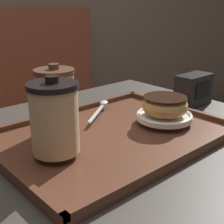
{
  "coord_description": "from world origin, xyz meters",
  "views": [
    {
      "loc": [
        -0.45,
        -0.49,
        1.03
      ],
      "look_at": [
        -0.02,
        -0.01,
        0.8
      ],
      "focal_mm": 50.0,
      "sensor_mm": 36.0,
      "label": 1
    }
  ],
  "objects": [
    {
      "name": "spoon",
      "position": [
        0.06,
        0.12,
        0.76
      ],
      "size": [
        0.14,
        0.11,
        0.01
      ],
      "rotation": [
        0.0,
        0.0,
        0.63
      ],
      "color": "silver",
      "rests_on": "serving_tray"
    },
    {
      "name": "coffee_cup_front",
      "position": [
        -0.17,
        -0.02,
        0.82
      ],
      "size": [
        0.09,
        0.09,
        0.15
      ],
      "color": "#E0B784",
      "rests_on": "serving_tray"
    },
    {
      "name": "napkin_dispenser",
      "position": [
        0.33,
        0.02,
        0.78
      ],
      "size": [
        0.11,
        0.06,
        0.09
      ],
      "color": "black",
      "rests_on": "cafe_table"
    },
    {
      "name": "serving_tray",
      "position": [
        -0.02,
        -0.01,
        0.74
      ],
      "size": [
        0.51,
        0.37,
        0.02
      ],
      "color": "#512D1E",
      "rests_on": "cafe_table"
    },
    {
      "name": "coffee_cup_rear",
      "position": [
        -0.11,
        0.07,
        0.83
      ],
      "size": [
        0.09,
        0.09,
        0.15
      ],
      "color": "#E0B784",
      "rests_on": "serving_tray"
    },
    {
      "name": "cafe_table",
      "position": [
        0.0,
        0.0,
        0.55
      ],
      "size": [
        0.83,
        0.74,
        0.73
      ],
      "color": "#38332D",
      "rests_on": "ground_plane"
    },
    {
      "name": "donut_chocolate_glazed",
      "position": [
        0.12,
        -0.05,
        0.79
      ],
      "size": [
        0.11,
        0.11,
        0.04
      ],
      "color": "tan",
      "rests_on": "plate_with_chocolate_donut"
    },
    {
      "name": "plate_with_chocolate_donut",
      "position": [
        0.12,
        -0.05,
        0.76
      ],
      "size": [
        0.14,
        0.14,
        0.01
      ],
      "color": "white",
      "rests_on": "serving_tray"
    }
  ]
}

